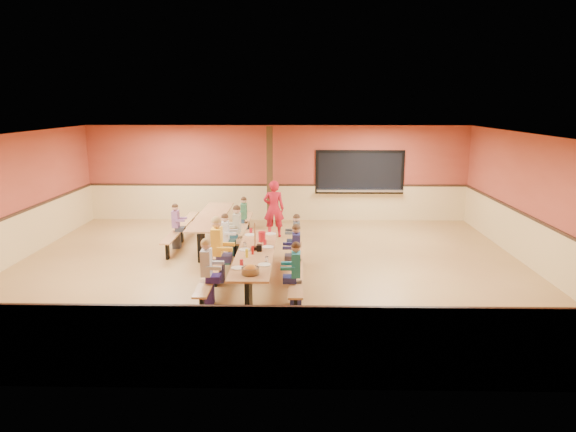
{
  "coord_description": "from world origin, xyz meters",
  "views": [
    {
      "loc": [
        0.66,
        -11.1,
        3.7
      ],
      "look_at": [
        0.44,
        0.35,
        1.15
      ],
      "focal_mm": 32.0,
      "sensor_mm": 36.0,
      "label": 1
    }
  ],
  "objects": [
    {
      "name": "place_settings",
      "position": [
        -0.19,
        -1.12,
        0.8
      ],
      "size": [
        0.65,
        3.3,
        0.11
      ],
      "primitive_type": null,
      "color": "beige",
      "rests_on": "cafeteria_table_main"
    },
    {
      "name": "seated_child_char_right",
      "position": [
        0.63,
        0.43,
        0.58
      ],
      "size": [
        0.35,
        0.28,
        1.16
      ],
      "primitive_type": null,
      "color": "#464B50",
      "rests_on": "ground"
    },
    {
      "name": "seated_child_teal_right",
      "position": [
        0.63,
        -2.12,
        0.6
      ],
      "size": [
        0.36,
        0.3,
        1.2
      ],
      "primitive_type": null,
      "color": "teal",
      "rests_on": "ground"
    },
    {
      "name": "standing_woman",
      "position": [
        -0.01,
        2.87,
        0.8
      ],
      "size": [
        0.59,
        0.4,
        1.59
      ],
      "primitive_type": "imported",
      "rotation": [
        0.0,
        0.0,
        3.17
      ],
      "color": "#B21424",
      "rests_on": "ground"
    },
    {
      "name": "room_envelope",
      "position": [
        0.0,
        0.0,
        0.69
      ],
      "size": [
        12.04,
        10.04,
        3.02
      ],
      "color": "#9C3F2D",
      "rests_on": "ground"
    },
    {
      "name": "seated_child_purple_sec",
      "position": [
        -2.48,
        1.65,
        0.58
      ],
      "size": [
        0.34,
        0.28,
        1.15
      ],
      "primitive_type": null,
      "color": "#88568C",
      "rests_on": "ground"
    },
    {
      "name": "seated_child_green_sec",
      "position": [
        -0.83,
        2.66,
        0.57
      ],
      "size": [
        0.34,
        0.28,
        1.15
      ],
      "primitive_type": null,
      "color": "#377451",
      "rests_on": "ground"
    },
    {
      "name": "structural_post",
      "position": [
        -0.2,
        4.4,
        1.5
      ],
      "size": [
        0.18,
        0.18,
        3.0
      ],
      "primitive_type": "cube",
      "color": "#332211",
      "rests_on": "ground"
    },
    {
      "name": "cafeteria_table_second",
      "position": [
        -1.65,
        2.25,
        0.53
      ],
      "size": [
        1.91,
        3.7,
        0.74
      ],
      "color": "#A97143",
      "rests_on": "ground"
    },
    {
      "name": "seated_child_navy_right",
      "position": [
        0.63,
        -0.78,
        0.6
      ],
      "size": [
        0.37,
        0.3,
        1.21
      ],
      "primitive_type": null,
      "color": "navy",
      "rests_on": "ground"
    },
    {
      "name": "seated_child_tan_sec",
      "position": [
        -0.83,
        1.04,
        0.62
      ],
      "size": [
        0.38,
        0.31,
        1.24
      ],
      "primitive_type": null,
      "color": "#ABA686",
      "rests_on": "ground"
    },
    {
      "name": "seated_adult_yellow",
      "position": [
        -1.02,
        -0.86,
        0.69
      ],
      "size": [
        0.45,
        0.37,
        1.38
      ],
      "primitive_type": null,
      "color": "yellow",
      "rests_on": "ground"
    },
    {
      "name": "kitchen_pass_through",
      "position": [
        2.6,
        4.96,
        1.49
      ],
      "size": [
        2.78,
        0.28,
        1.38
      ],
      "color": "black",
      "rests_on": "ground"
    },
    {
      "name": "punch_pitcher",
      "position": [
        -0.12,
        -0.37,
        0.85
      ],
      "size": [
        0.16,
        0.16,
        0.22
      ],
      "primitive_type": "cylinder",
      "color": "#B0171D",
      "rests_on": "cafeteria_table_main"
    },
    {
      "name": "condiment_ketchup",
      "position": [
        -0.24,
        -1.32,
        0.82
      ],
      "size": [
        0.06,
        0.06,
        0.17
      ],
      "primitive_type": "cylinder",
      "color": "#B2140F",
      "rests_on": "cafeteria_table_main"
    },
    {
      "name": "seated_child_white_left",
      "position": [
        -1.02,
        -2.11,
        0.62
      ],
      "size": [
        0.39,
        0.32,
        1.25
      ],
      "primitive_type": null,
      "color": "silver",
      "rests_on": "ground"
    },
    {
      "name": "seated_child_grey_left",
      "position": [
        -1.02,
        0.35,
        0.59
      ],
      "size": [
        0.36,
        0.29,
        1.18
      ],
      "primitive_type": null,
      "color": "silver",
      "rests_on": "ground"
    },
    {
      "name": "ground",
      "position": [
        0.0,
        0.0,
        0.0
      ],
      "size": [
        12.0,
        12.0,
        0.0
      ],
      "primitive_type": "plane",
      "color": "olive",
      "rests_on": "ground"
    },
    {
      "name": "cafeteria_table_main",
      "position": [
        -0.19,
        -1.12,
        0.53
      ],
      "size": [
        1.91,
        3.7,
        0.74
      ],
      "color": "#A97143",
      "rests_on": "ground"
    },
    {
      "name": "table_paddle",
      "position": [
        -0.21,
        -0.99,
        0.88
      ],
      "size": [
        0.16,
        0.16,
        0.56
      ],
      "color": "black",
      "rests_on": "cafeteria_table_main"
    },
    {
      "name": "chip_bowl",
      "position": [
        -0.17,
        -2.53,
        0.81
      ],
      "size": [
        0.32,
        0.32,
        0.15
      ],
      "primitive_type": null,
      "color": "orange",
      "rests_on": "cafeteria_table_main"
    },
    {
      "name": "napkin_dispenser",
      "position": [
        -0.12,
        -1.09,
        0.8
      ],
      "size": [
        0.1,
        0.14,
        0.13
      ],
      "primitive_type": "cube",
      "color": "black",
      "rests_on": "cafeteria_table_main"
    },
    {
      "name": "condiment_mustard",
      "position": [
        -0.33,
        -1.54,
        0.82
      ],
      "size": [
        0.06,
        0.06,
        0.17
      ],
      "primitive_type": "cylinder",
      "color": "yellow",
      "rests_on": "cafeteria_table_main"
    }
  ]
}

